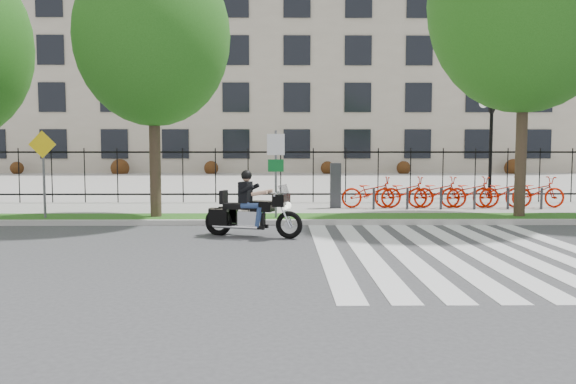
{
  "coord_description": "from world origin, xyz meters",
  "views": [
    {
      "loc": [
        1.23,
        -11.45,
        2.14
      ],
      "look_at": [
        1.4,
        3.0,
        1.01
      ],
      "focal_mm": 35.0,
      "sensor_mm": 36.0,
      "label": 1
    }
  ],
  "objects": [
    {
      "name": "motorcycle_rider",
      "position": [
        0.52,
        2.04,
        0.65
      ],
      "size": [
        2.43,
        1.19,
        1.95
      ],
      "color": "black",
      "rests_on": "ground"
    },
    {
      "name": "street_tree_1",
      "position": [
        -2.45,
        4.95,
        5.31
      ],
      "size": [
        4.44,
        4.44,
        7.73
      ],
      "color": "#34251C",
      "rests_on": "grass_verge"
    },
    {
      "name": "crosswalk_stripes",
      "position": [
        4.83,
        0.0,
        0.01
      ],
      "size": [
        5.7,
        8.0,
        0.01
      ],
      "primitive_type": null,
      "color": "silver",
      "rests_on": "ground"
    },
    {
      "name": "bike_share_station",
      "position": [
        6.93,
        7.2,
        0.68
      ],
      "size": [
        7.87,
        0.89,
        1.5
      ],
      "color": "#2D2D33",
      "rests_on": "sidewalk"
    },
    {
      "name": "sidewalk",
      "position": [
        0.0,
        7.45,
        0.07
      ],
      "size": [
        60.0,
        3.5,
        0.15
      ],
      "primitive_type": "cube",
      "color": "#98968E",
      "rests_on": "ground"
    },
    {
      "name": "street_tree_2",
      "position": [
        8.26,
        4.95,
        6.35
      ],
      "size": [
        5.55,
        5.55,
        9.4
      ],
      "color": "#34251C",
      "rests_on": "grass_verge"
    },
    {
      "name": "lamp_post_right",
      "position": [
        10.0,
        12.0,
        3.21
      ],
      "size": [
        1.06,
        0.7,
        4.25
      ],
      "color": "black",
      "rests_on": "ground"
    },
    {
      "name": "office_building",
      "position": [
        0.0,
        44.92,
        9.97
      ],
      "size": [
        60.0,
        21.9,
        20.15
      ],
      "color": "#A59985",
      "rests_on": "ground"
    },
    {
      "name": "iron_fence",
      "position": [
        0.0,
        9.2,
        1.15
      ],
      "size": [
        30.0,
        0.06,
        2.0
      ],
      "primitive_type": null,
      "color": "black",
      "rests_on": "sidewalk"
    },
    {
      "name": "ground",
      "position": [
        0.0,
        0.0,
        0.0
      ],
      "size": [
        120.0,
        120.0,
        0.0
      ],
      "primitive_type": "plane",
      "color": "#3A3A3D",
      "rests_on": "ground"
    },
    {
      "name": "grass_verge",
      "position": [
        0.0,
        4.95,
        0.07
      ],
      "size": [
        60.0,
        1.5,
        0.15
      ],
      "primitive_type": "cube",
      "color": "#285916",
      "rests_on": "ground"
    },
    {
      "name": "sign_pole_regulatory",
      "position": [
        1.07,
        4.58,
        1.74
      ],
      "size": [
        0.5,
        0.09,
        2.5
      ],
      "color": "#59595B",
      "rests_on": "grass_verge"
    },
    {
      "name": "plaza",
      "position": [
        0.0,
        25.0,
        0.05
      ],
      "size": [
        80.0,
        34.0,
        0.1
      ],
      "primitive_type": "cube",
      "color": "#98968E",
      "rests_on": "ground"
    },
    {
      "name": "curb",
      "position": [
        0.0,
        4.1,
        0.07
      ],
      "size": [
        60.0,
        0.2,
        0.15
      ],
      "primitive_type": "cube",
      "color": "#B1AEA7",
      "rests_on": "ground"
    },
    {
      "name": "sign_pole_warning",
      "position": [
        -5.55,
        4.58,
        1.74
      ],
      "size": [
        0.78,
        0.09,
        2.49
      ],
      "color": "#59595B",
      "rests_on": "grass_verge"
    }
  ]
}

